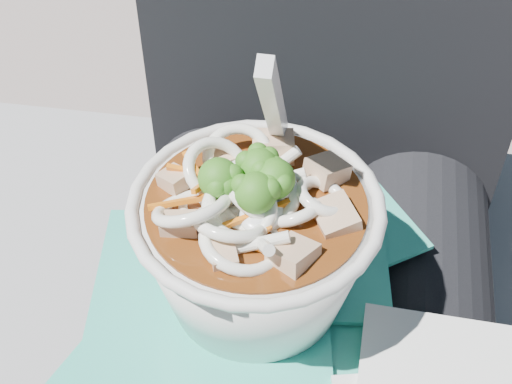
# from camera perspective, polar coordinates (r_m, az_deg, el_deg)

# --- Properties ---
(person_body) EXTENTS (0.34, 0.94, 0.98)m
(person_body) POSITION_cam_1_polar(r_m,az_deg,el_deg) (0.62, 3.64, -6.78)
(person_body) COLOR black
(person_body) RESTS_ON ground
(plastic_bag) EXTENTS (0.31, 0.36, 0.02)m
(plastic_bag) POSITION_cam_1_polar(r_m,az_deg,el_deg) (0.52, 1.02, -11.94)
(plastic_bag) COLOR teal
(plastic_bag) RESTS_ON lap
(udon_bowl) EXTENTS (0.18, 0.18, 0.21)m
(udon_bowl) POSITION_cam_1_polar(r_m,az_deg,el_deg) (0.49, -0.06, -3.62)
(udon_bowl) COLOR silver
(udon_bowl) RESTS_ON plastic_bag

